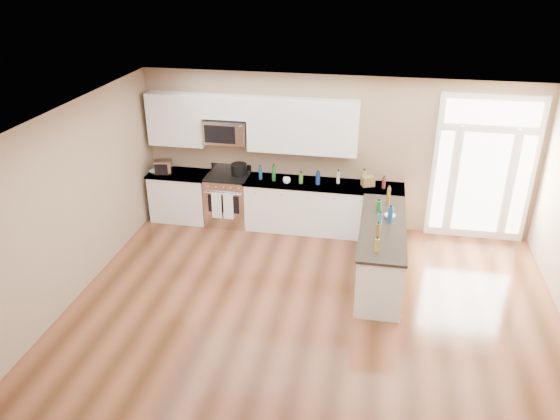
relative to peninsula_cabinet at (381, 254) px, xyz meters
The scene contains 18 objects.
ground 2.46m from the peninsula_cabinet, 112.44° to the right, with size 8.00×8.00×0.00m, color #4C2915.
room_shell 2.74m from the peninsula_cabinet, 112.44° to the right, with size 8.00×8.00×8.00m.
back_cabinet_left 4.06m from the peninsula_cabinet, 159.09° to the left, with size 1.10×0.66×0.94m.
back_cabinet_right 1.81m from the peninsula_cabinet, 126.68° to the left, with size 2.85×0.66×0.94m.
peninsula_cabinet is the anchor object (origin of this frame).
upper_cabinet_left 4.39m from the peninsula_cabinet, 157.26° to the left, with size 1.04×0.33×0.95m, color white.
upper_cabinet_right 2.65m from the peninsula_cabinet, 133.15° to the left, with size 1.94×0.33×0.95m, color white.
upper_cabinet_short 3.73m from the peninsula_cabinet, 150.98° to the left, with size 0.82×0.33×0.40m, color white.
microwave 3.53m from the peninsula_cabinet, 151.57° to the left, with size 0.78×0.41×0.42m.
entry_door 2.52m from the peninsula_cabinet, 46.51° to the left, with size 1.70×0.10×2.60m.
kitchen_range 3.20m from the peninsula_cabinet, 153.10° to the left, with size 0.77×0.69×1.08m.
stockpot 3.14m from the peninsula_cabinet, 149.80° to the left, with size 0.29×0.29×0.22m, color black.
toaster_oven 4.31m from the peninsula_cabinet, 161.54° to the left, with size 0.31×0.24×0.26m, color silver.
cardboard_box 1.63m from the peninsula_cabinet, 101.43° to the left, with size 0.21×0.15×0.17m, color brown.
bowl_left 4.47m from the peninsula_cabinet, 162.26° to the left, with size 0.20×0.20×0.05m, color white.
bowl_peninsula 0.60m from the peninsula_cabinet, 69.51° to the left, with size 0.17×0.17×0.05m, color white.
cup_counter 2.24m from the peninsula_cabinet, 142.55° to the left, with size 0.13×0.13×0.10m, color white.
counter_bottles 1.19m from the peninsula_cabinet, 128.71° to the left, with size 2.39×2.45×0.29m.
Camera 1 is at (0.77, -5.27, 4.70)m, focal length 35.00 mm.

